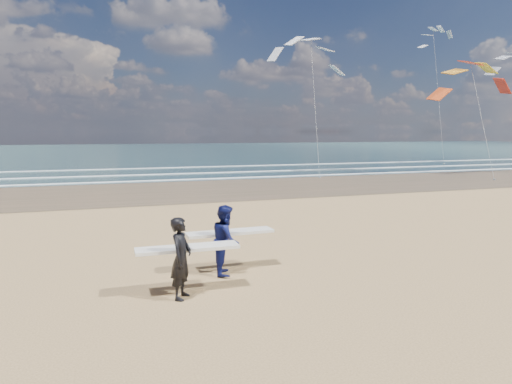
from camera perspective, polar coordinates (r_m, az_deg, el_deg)
name	(u,v)px	position (r m, az deg, el deg)	size (l,w,h in m)	color
wet_sand_strip	(428,179)	(35.74, 20.75, 1.54)	(220.00, 12.00, 0.01)	brown
ocean	(231,150)	(84.58, -3.19, 5.22)	(220.00, 100.00, 0.02)	#1A3339
foam_breakers	(356,168)	(43.96, 12.38, 2.95)	(220.00, 11.70, 0.05)	white
surfer_near	(182,257)	(9.67, -9.22, -7.97)	(2.21, 1.00, 1.71)	black
surfer_far	(226,239)	(11.14, -3.74, -5.89)	(2.22, 1.13, 1.70)	#0D134A
kite_0	(477,95)	(39.20, 25.90, 10.82)	(7.38, 4.91, 10.18)	slate
kite_1	(314,86)	(37.14, 7.23, 13.02)	(6.64, 4.83, 12.15)	slate
kite_5	(438,89)	(54.78, 21.78, 11.89)	(4.63, 4.61, 15.71)	slate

